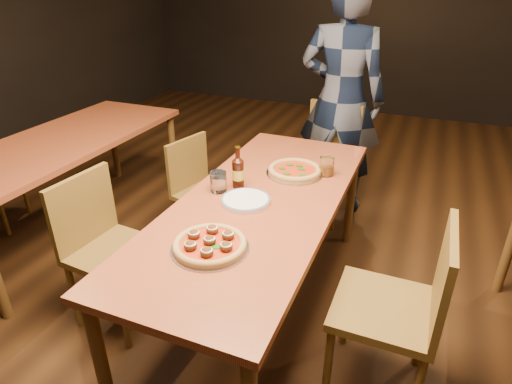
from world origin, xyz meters
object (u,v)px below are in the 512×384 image
at_px(chair_end, 323,161).
at_px(chair_main_nw, 116,252).
at_px(chair_main_e, 384,307).
at_px(chair_main_sw, 207,193).
at_px(table_left, 60,149).
at_px(plate_stack, 246,200).
at_px(table_main, 260,211).
at_px(beer_bottle, 238,173).
at_px(diner, 341,99).
at_px(water_glass, 218,182).
at_px(pizza_margherita, 295,171).
at_px(pizza_meatball, 210,244).
at_px(amber_glass, 327,166).

bearing_deg(chair_end, chair_main_nw, -105.77).
bearing_deg(chair_main_e, chair_main_sw, -120.66).
relative_size(table_left, plate_stack, 7.77).
bearing_deg(chair_main_e, table_main, -110.49).
bearing_deg(plate_stack, chair_end, 86.01).
height_order(table_main, chair_end, chair_end).
bearing_deg(chair_main_e, beer_bottle, -112.39).
distance_m(chair_main_e, diner, 1.93).
bearing_deg(water_glass, diner, 76.92).
distance_m(table_main, plate_stack, 0.12).
xyz_separation_m(table_main, chair_main_e, (0.72, -0.27, -0.20)).
height_order(chair_main_e, diner, diner).
height_order(table_main, beer_bottle, beer_bottle).
height_order(table_left, chair_main_e, chair_main_e).
distance_m(chair_main_e, plate_stack, 0.85).
xyz_separation_m(table_main, plate_stack, (-0.06, -0.06, 0.08)).
xyz_separation_m(pizza_margherita, beer_bottle, (-0.24, -0.29, 0.06)).
xyz_separation_m(table_main, diner, (0.10, 1.49, 0.26)).
relative_size(table_main, diner, 1.07).
height_order(chair_end, water_glass, chair_end).
relative_size(chair_main_sw, beer_bottle, 3.49).
bearing_deg(water_glass, chair_main_sw, 125.46).
xyz_separation_m(table_main, beer_bottle, (-0.17, 0.10, 0.16)).
bearing_deg(chair_main_sw, chair_main_nw, -171.89).
height_order(table_left, pizza_margherita, pizza_margherita).
distance_m(table_main, beer_bottle, 0.25).
distance_m(chair_main_sw, diner, 1.31).
distance_m(beer_bottle, diner, 1.42).
xyz_separation_m(chair_main_e, diner, (-0.63, 1.77, 0.46)).
bearing_deg(pizza_meatball, diner, 86.39).
height_order(beer_bottle, amber_glass, beer_bottle).
height_order(beer_bottle, diner, diner).
height_order(pizza_meatball, diner, diner).
distance_m(chair_main_nw, beer_bottle, 0.80).
distance_m(table_main, chair_main_sw, 0.85).
bearing_deg(table_left, chair_main_sw, 11.89).
height_order(chair_end, pizza_meatball, chair_end).
xyz_separation_m(chair_main_sw, chair_end, (0.65, 0.75, 0.06)).
bearing_deg(amber_glass, chair_main_e, -56.85).
xyz_separation_m(table_left, chair_main_nw, (0.99, -0.66, -0.22)).
height_order(chair_main_sw, beer_bottle, beer_bottle).
bearing_deg(chair_main_nw, chair_main_sw, -1.18).
bearing_deg(pizza_margherita, table_main, -100.38).
relative_size(chair_end, pizza_margherita, 2.78).
height_order(chair_end, diner, diner).
bearing_deg(chair_main_sw, chair_end, -27.01).
bearing_deg(table_left, chair_end, 29.40).
distance_m(chair_main_nw, chair_main_sw, 0.89).
height_order(plate_stack, diner, diner).
distance_m(table_left, water_glass, 1.49).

